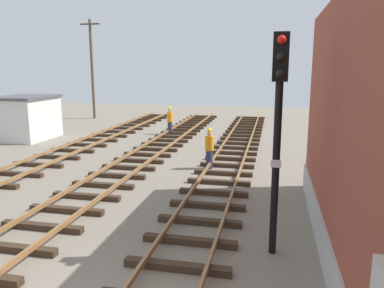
{
  "coord_description": "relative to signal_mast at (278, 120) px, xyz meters",
  "views": [
    {
      "loc": [
        2.72,
        -5.01,
        4.56
      ],
      "look_at": [
        -0.58,
        10.27,
        1.38
      ],
      "focal_mm": 35.54,
      "sensor_mm": 36.0,
      "label": 1
    }
  ],
  "objects": [
    {
      "name": "signal_mast",
      "position": [
        0.0,
        0.0,
        0.0
      ],
      "size": [
        0.36,
        0.4,
        5.33
      ],
      "color": "black",
      "rests_on": "ground"
    },
    {
      "name": "control_hut",
      "position": [
        -15.57,
        12.41,
        -1.96
      ],
      "size": [
        3.0,
        3.8,
        2.76
      ],
      "color": "silver",
      "rests_on": "ground"
    },
    {
      "name": "track_worker_foreground",
      "position": [
        -7.06,
        16.02,
        -2.42
      ],
      "size": [
        0.4,
        0.4,
        1.87
      ],
      "color": "#262D4C",
      "rests_on": "ground"
    },
    {
      "name": "track_worker_distant",
      "position": [
        -2.89,
        7.62,
        -2.42
      ],
      "size": [
        0.4,
        0.4,
        1.87
      ],
      "color": "#262D4C",
      "rests_on": "ground"
    },
    {
      "name": "utility_pole_far",
      "position": [
        -15.9,
        22.46,
        1.14
      ],
      "size": [
        1.8,
        0.24,
        8.59
      ],
      "color": "brown",
      "rests_on": "ground"
    }
  ]
}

